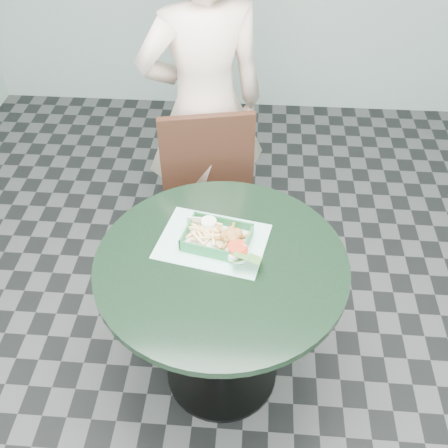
# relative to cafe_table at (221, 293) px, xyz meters

# --- Properties ---
(floor) EXTENTS (4.00, 5.00, 0.02)m
(floor) POSITION_rel_cafe_table_xyz_m (0.00, 0.00, -0.58)
(floor) COLOR #303335
(floor) RESTS_ON ground
(cafe_table) EXTENTS (0.96, 0.96, 0.75)m
(cafe_table) POSITION_rel_cafe_table_xyz_m (0.00, 0.00, 0.00)
(cafe_table) COLOR black
(cafe_table) RESTS_ON floor
(dining_chair) EXTENTS (0.46, 0.46, 0.93)m
(dining_chair) POSITION_rel_cafe_table_xyz_m (-0.13, 0.64, -0.05)
(dining_chair) COLOR #341C13
(dining_chair) RESTS_ON floor
(diner_person) EXTENTS (0.85, 0.71, 2.00)m
(diner_person) POSITION_rel_cafe_table_xyz_m (-0.15, 0.92, 0.42)
(diner_person) COLOR beige
(diner_person) RESTS_ON floor
(placemat) EXTENTS (0.46, 0.38, 0.00)m
(placemat) POSITION_rel_cafe_table_xyz_m (-0.04, 0.10, 0.17)
(placemat) COLOR #ABEEDD
(placemat) RESTS_ON cafe_table
(food_basket) EXTENTS (0.25, 0.18, 0.05)m
(food_basket) POSITION_rel_cafe_table_xyz_m (-0.02, 0.09, 0.19)
(food_basket) COLOR #217237
(food_basket) RESTS_ON placemat
(crab_sandwich) EXTENTS (0.12, 0.12, 0.07)m
(crab_sandwich) POSITION_rel_cafe_table_xyz_m (0.03, 0.09, 0.22)
(crab_sandwich) COLOR tan
(crab_sandwich) RESTS_ON food_basket
(fries_pile) EXTENTS (0.13, 0.14, 0.05)m
(fries_pile) POSITION_rel_cafe_table_xyz_m (-0.08, 0.10, 0.21)
(fries_pile) COLOR #FFD687
(fries_pile) RESTS_ON food_basket
(sauce_ramekin) EXTENTS (0.06, 0.06, 0.03)m
(sauce_ramekin) POSITION_rel_cafe_table_xyz_m (-0.07, 0.14, 0.22)
(sauce_ramekin) COLOR white
(sauce_ramekin) RESTS_ON food_basket
(garnish_cup) EXTENTS (0.13, 0.12, 0.05)m
(garnish_cup) POSITION_rel_cafe_table_xyz_m (0.09, 0.02, 0.21)
(garnish_cup) COLOR white
(garnish_cup) RESTS_ON food_basket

